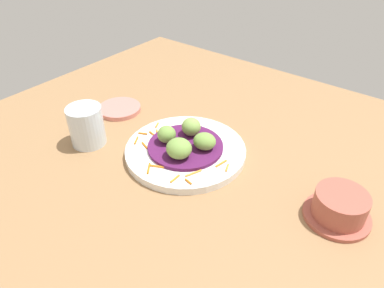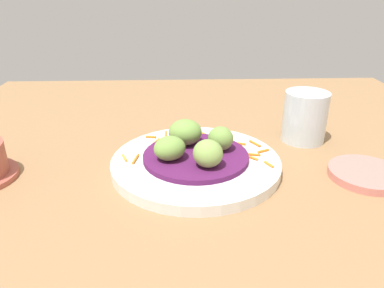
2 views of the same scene
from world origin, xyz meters
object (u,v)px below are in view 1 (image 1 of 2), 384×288
guac_scoop_center (167,134)px  guac_scoop_back (205,141)px  terracotta_bowl (339,207)px  guac_scoop_left (191,127)px  main_plate (186,151)px  water_glass (86,126)px  side_plate_small (120,109)px  guac_scoop_right (179,148)px

guac_scoop_center → guac_scoop_back: size_ratio=0.84×
guac_scoop_back → terracotta_bowl: 29.62cm
guac_scoop_left → guac_scoop_back: (-5.64, 2.50, -0.22)cm
guac_scoop_back → terracotta_bowl: size_ratio=0.41×
terracotta_bowl → main_plate: bearing=3.6°
guac_scoop_left → guac_scoop_back: guac_scoop_left is taller
water_glass → main_plate: bearing=-153.2°
side_plate_small → water_glass: size_ratio=1.21×
water_glass → guac_scoop_center: bearing=-151.8°
guac_scoop_center → side_plate_small: guac_scoop_center is taller
main_plate → guac_scoop_right: (-1.57, 4.07, 3.77)cm
main_plate → terracotta_bowl: (-33.63, -2.14, 1.74)cm
guac_scoop_right → side_plate_small: bearing=-16.3°
main_plate → guac_scoop_back: (-4.07, -1.57, 3.53)cm
guac_scoop_right → water_glass: (22.25, 6.39, 0.03)cm
guac_scoop_left → guac_scoop_right: 8.73cm
main_plate → guac_scoop_center: size_ratio=6.49×
main_plate → side_plate_small: bearing=-8.7°
terracotta_bowl → water_glass: 55.79cm
guac_scoop_left → side_plate_small: 24.80cm
guac_scoop_center → water_glass: water_glass is taller
guac_scoop_right → water_glass: water_glass is taller
main_plate → guac_scoop_right: size_ratio=4.88×
guac_scoop_right → terracotta_bowl: 32.72cm
guac_scoop_right → side_plate_small: (27.62, -8.08, -4.04)cm
guac_scoop_center → water_glass: (16.61, 8.89, 0.20)cm
terracotta_bowl → water_glass: (54.31, 12.60, 2.07)cm
guac_scoop_right → water_glass: 23.15cm
side_plate_small → water_glass: 15.96cm
guac_scoop_left → guac_scoop_center: bearing=66.1°
main_plate → guac_scoop_back: guac_scoop_back is taller
guac_scoop_back → side_plate_small: guac_scoop_back is taller
guac_scoop_center → guac_scoop_back: (-8.14, -3.15, -0.08)cm
guac_scoop_left → guac_scoop_back: size_ratio=0.91×
guac_scoop_right → terracotta_bowl: size_ratio=0.46×
main_plate → water_glass: bearing=26.8°
main_plate → guac_scoop_right: bearing=111.1°
guac_scoop_left → terracotta_bowl: (-35.21, 1.93, -2.00)cm
guac_scoop_back → terracotta_bowl: bearing=-178.9°
guac_scoop_right → guac_scoop_center: bearing=-23.9°
guac_scoop_back → terracotta_bowl: (-29.56, -0.56, -1.79)cm
water_glass → side_plate_small: bearing=-69.7°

